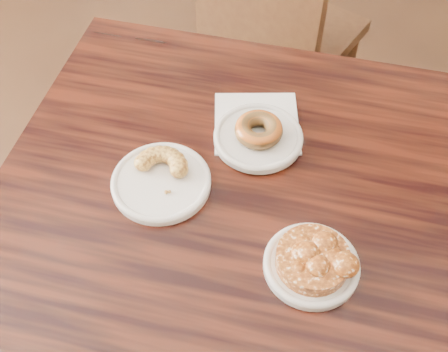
% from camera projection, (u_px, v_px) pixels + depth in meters
% --- Properties ---
extents(cafe_table, '(0.83, 0.83, 0.75)m').
position_uv_depth(cafe_table, '(229.00, 294.00, 1.26)').
color(cafe_table, black).
rests_on(cafe_table, floor).
extents(chair_far, '(0.55, 0.55, 0.90)m').
position_uv_depth(chair_far, '(285.00, 35.00, 1.70)').
color(chair_far, black).
rests_on(chair_far, floor).
extents(napkin, '(0.19, 0.19, 0.00)m').
position_uv_depth(napkin, '(257.00, 123.00, 1.07)').
color(napkin, white).
rests_on(napkin, cafe_table).
extents(plate_donut, '(0.17, 0.17, 0.01)m').
position_uv_depth(plate_donut, '(258.00, 138.00, 1.04)').
color(plate_donut, silver).
rests_on(plate_donut, napkin).
extents(plate_cruller, '(0.17, 0.17, 0.01)m').
position_uv_depth(plate_cruller, '(161.00, 182.00, 0.98)').
color(plate_cruller, white).
rests_on(plate_cruller, cafe_table).
extents(plate_fritter, '(0.15, 0.15, 0.01)m').
position_uv_depth(plate_fritter, '(311.00, 265.00, 0.88)').
color(plate_fritter, silver).
rests_on(plate_fritter, cafe_table).
extents(glazed_donut, '(0.09, 0.09, 0.03)m').
position_uv_depth(glazed_donut, '(259.00, 130.00, 1.02)').
color(glazed_donut, brown).
rests_on(glazed_donut, plate_donut).
extents(apple_fritter, '(0.15, 0.15, 0.04)m').
position_uv_depth(apple_fritter, '(313.00, 257.00, 0.86)').
color(apple_fritter, '#4C2008').
rests_on(apple_fritter, plate_fritter).
extents(cruller_fragment, '(0.11, 0.11, 0.03)m').
position_uv_depth(cruller_fragment, '(160.00, 175.00, 0.96)').
color(cruller_fragment, brown).
rests_on(cruller_fragment, plate_cruller).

